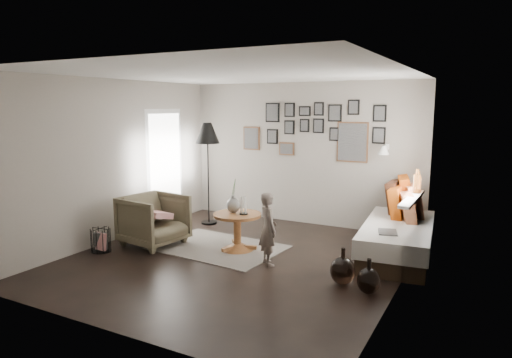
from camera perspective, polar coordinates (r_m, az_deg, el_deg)
The scene contains 23 objects.
ground at distance 6.64m, azimuth -2.45°, elevation -10.00°, with size 4.80×4.80×0.00m, color black.
wall_back at distance 8.47m, azimuth 5.75°, elevation 3.17°, with size 4.50×4.50×0.00m, color gray.
wall_front at distance 4.47m, azimuth -18.37°, elevation -2.64°, with size 4.50×4.50×0.00m, color gray.
wall_left at distance 7.72m, azimuth -17.09°, elevation 2.22°, with size 4.80×4.80×0.00m, color gray.
wall_right at distance 5.55m, azimuth 17.91°, elevation -0.38°, with size 4.80×4.80×0.00m, color gray.
ceiling at distance 6.29m, azimuth -2.61°, elevation 13.00°, with size 4.80×4.80×0.00m, color white.
door_left at distance 8.62m, azimuth -11.30°, elevation 1.46°, with size 0.00×2.14×2.14m.
window_right at distance 6.93m, azimuth 19.14°, elevation -1.71°, with size 0.15×1.32×1.30m.
gallery_wall at distance 8.32m, azimuth 7.60°, elevation 6.08°, with size 2.74×0.03×1.08m.
wall_sconce at distance 7.74m, azimuth 15.70°, elevation 3.52°, with size 0.18×0.36×0.16m.
rug at distance 7.17m, azimuth -4.77°, elevation -8.50°, with size 1.91×1.33×0.01m, color #BCB3A5.
pedestal_table at distance 6.97m, azimuth -2.34°, elevation -6.79°, with size 0.73×0.73×0.57m.
vase at distance 6.91m, azimuth -2.86°, elevation -2.94°, with size 0.21×0.21×0.52m.
candles at distance 6.80m, azimuth -1.57°, elevation -3.36°, with size 0.12×0.12×0.27m.
daybed at distance 7.08m, azimuth 17.48°, elevation -6.37°, with size 1.13×2.27×1.06m.
magazine_on_daybed at distance 6.42m, azimuth 16.14°, elevation -6.39°, with size 0.24×0.33×0.02m, color black.
armchair at distance 7.37m, azimuth -12.63°, elevation -5.02°, with size 0.85×0.88×0.80m, color brown.
armchair_cushion at distance 7.37m, azimuth -12.22°, elevation -4.37°, with size 0.36×0.36×0.09m, color white.
floor_lamp at distance 8.36m, azimuth -6.08°, elevation 5.25°, with size 0.44×0.44×1.87m.
magazine_basket at distance 7.32m, azimuth -18.84°, elevation -7.23°, with size 0.30×0.30×0.35m.
demijohn_large at distance 5.80m, azimuth 10.77°, elevation -11.17°, with size 0.31×0.31×0.46m.
demijohn_small at distance 5.61m, azimuth 13.89°, elevation -12.21°, with size 0.27×0.27×0.42m.
child at distance 6.29m, azimuth 1.52°, elevation -6.25°, with size 0.37×0.24×1.02m, color #685A52.
Camera 1 is at (3.19, -5.40, 2.18)m, focal length 32.00 mm.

